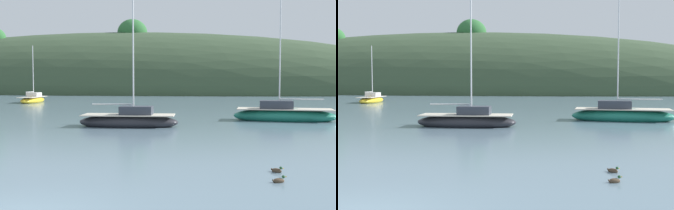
{
  "view_description": "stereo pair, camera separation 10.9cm",
  "coord_description": "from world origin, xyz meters",
  "views": [
    {
      "loc": [
        4.55,
        -7.31,
        2.88
      ],
      "look_at": [
        0.0,
        20.0,
        1.2
      ],
      "focal_mm": 44.08,
      "sensor_mm": 36.0,
      "label": 1
    },
    {
      "loc": [
        4.66,
        -7.29,
        2.88
      ],
      "look_at": [
        0.0,
        20.0,
        1.2
      ],
      "focal_mm": 44.08,
      "sensor_mm": 36.0,
      "label": 2
    }
  ],
  "objects": [
    {
      "name": "far_shoreline_hill",
      "position": [
        -25.02,
        82.65,
        0.04
      ],
      "size": [
        150.0,
        36.0,
        29.54
      ],
      "color": "#384C33",
      "rests_on": "ground"
    },
    {
      "name": "sailboat_cream_ketch",
      "position": [
        -21.16,
        41.73,
        0.38
      ],
      "size": [
        2.93,
        6.48,
        7.48
      ],
      "color": "gold",
      "rests_on": "ground"
    },
    {
      "name": "sailboat_yellow_far",
      "position": [
        -2.0,
        17.41,
        0.38
      ],
      "size": [
        6.35,
        2.64,
        9.0
      ],
      "color": "#232328",
      "rests_on": "ground"
    },
    {
      "name": "sailboat_orange_cutter",
      "position": [
        7.85,
        22.76,
        0.43
      ],
      "size": [
        7.25,
        2.82,
        9.65
      ],
      "color": "#196B56",
      "rests_on": "ground"
    },
    {
      "name": "duck_lone_left",
      "position": [
        5.82,
        5.82,
        0.05
      ],
      "size": [
        0.39,
        0.34,
        0.24
      ],
      "color": "#473828",
      "rests_on": "ground"
    },
    {
      "name": "duck_lone_right",
      "position": [
        5.75,
        4.5,
        0.05
      ],
      "size": [
        0.41,
        0.3,
        0.24
      ],
      "color": "#473828",
      "rests_on": "ground"
    }
  ]
}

